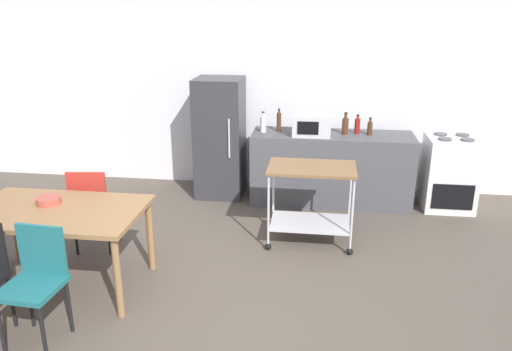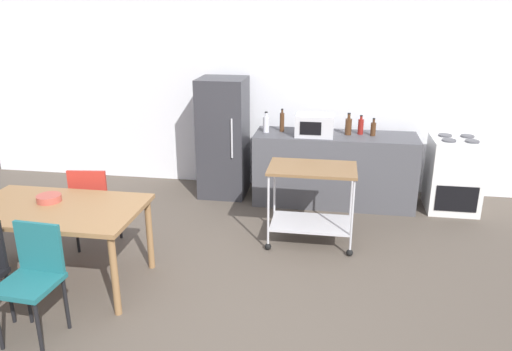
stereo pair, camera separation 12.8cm
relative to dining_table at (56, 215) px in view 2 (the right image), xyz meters
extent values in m
plane|color=brown|center=(1.50, -0.23, -0.67)|extent=(12.00, 12.00, 0.00)
cube|color=white|center=(1.50, 2.97, 0.78)|extent=(8.40, 0.12, 2.90)
cube|color=#4C4C51|center=(2.40, 2.37, -0.22)|extent=(2.00, 0.64, 0.90)
cube|color=olive|center=(0.00, 0.00, 0.06)|extent=(1.50, 0.90, 0.04)
cylinder|color=olive|center=(0.69, -0.39, -0.32)|extent=(0.06, 0.06, 0.71)
cylinder|color=olive|center=(-0.69, 0.39, -0.32)|extent=(0.06, 0.06, 0.71)
cylinder|color=olive|center=(0.69, 0.39, -0.32)|extent=(0.06, 0.06, 0.71)
cube|color=#B72D23|center=(-0.02, 0.76, -0.20)|extent=(0.45, 0.45, 0.04)
cube|color=#B72D23|center=(0.00, 0.58, 0.02)|extent=(0.38, 0.08, 0.40)
cylinder|color=black|center=(0.13, 0.95, -0.45)|extent=(0.03, 0.03, 0.45)
cylinder|color=black|center=(-0.21, 0.91, -0.45)|extent=(0.03, 0.03, 0.45)
cylinder|color=black|center=(0.17, 0.61, -0.45)|extent=(0.03, 0.03, 0.45)
cylinder|color=black|center=(-0.17, 0.57, -0.45)|extent=(0.03, 0.03, 0.45)
cylinder|color=black|center=(-0.09, -0.63, -0.45)|extent=(0.03, 0.03, 0.45)
cube|color=#1E666B|center=(0.21, -0.79, -0.20)|extent=(0.43, 0.43, 0.04)
cube|color=#1E666B|center=(0.22, -0.61, 0.02)|extent=(0.38, 0.05, 0.40)
cylinder|color=black|center=(0.36, -0.97, -0.45)|extent=(0.03, 0.03, 0.45)
cylinder|color=black|center=(0.05, -0.61, -0.45)|extent=(0.03, 0.03, 0.45)
cylinder|color=black|center=(0.39, -0.63, -0.45)|extent=(0.03, 0.03, 0.45)
cube|color=white|center=(3.85, 2.39, -0.22)|extent=(0.60, 0.60, 0.90)
cube|color=black|center=(3.85, 2.09, -0.42)|extent=(0.48, 0.01, 0.32)
cylinder|color=#47474C|center=(3.72, 2.27, 0.24)|extent=(0.16, 0.16, 0.02)
cylinder|color=#47474C|center=(3.98, 2.27, 0.24)|extent=(0.16, 0.16, 0.02)
cylinder|color=#47474C|center=(3.72, 2.51, 0.24)|extent=(0.16, 0.16, 0.02)
cylinder|color=#47474C|center=(3.98, 2.51, 0.24)|extent=(0.16, 0.16, 0.02)
cube|color=#333338|center=(0.95, 2.47, 0.10)|extent=(0.60, 0.60, 1.55)
cylinder|color=silver|center=(1.13, 2.16, 0.18)|extent=(0.02, 0.02, 0.50)
cube|color=brown|center=(2.18, 1.18, 0.16)|extent=(0.90, 0.56, 0.03)
cube|color=silver|center=(2.18, 1.18, -0.45)|extent=(0.83, 0.52, 0.02)
cylinder|color=silver|center=(1.76, 0.93, -0.22)|extent=(0.02, 0.02, 0.76)
sphere|color=black|center=(1.76, 0.93, -0.64)|extent=(0.07, 0.07, 0.07)
cylinder|color=silver|center=(2.60, 0.93, -0.22)|extent=(0.02, 0.02, 0.76)
sphere|color=black|center=(2.60, 0.93, -0.64)|extent=(0.07, 0.07, 0.07)
cylinder|color=silver|center=(1.76, 1.43, -0.22)|extent=(0.02, 0.02, 0.76)
sphere|color=black|center=(1.76, 1.43, -0.64)|extent=(0.07, 0.07, 0.07)
cylinder|color=silver|center=(2.60, 1.43, -0.22)|extent=(0.02, 0.02, 0.76)
sphere|color=black|center=(2.60, 1.43, -0.64)|extent=(0.07, 0.07, 0.07)
cylinder|color=silver|center=(1.53, 2.36, 0.33)|extent=(0.08, 0.08, 0.20)
cylinder|color=silver|center=(1.53, 2.36, 0.45)|extent=(0.03, 0.03, 0.05)
cylinder|color=black|center=(1.53, 2.36, 0.48)|extent=(0.04, 0.04, 0.01)
cylinder|color=#4C2D19|center=(1.72, 2.43, 0.35)|extent=(0.06, 0.06, 0.24)
cylinder|color=#4C2D19|center=(1.72, 2.43, 0.49)|extent=(0.03, 0.03, 0.04)
cylinder|color=black|center=(1.72, 2.43, 0.51)|extent=(0.03, 0.03, 0.01)
cube|color=silver|center=(2.14, 2.28, 0.36)|extent=(0.46, 0.34, 0.26)
cube|color=black|center=(2.10, 2.11, 0.36)|extent=(0.25, 0.01, 0.16)
cylinder|color=#4C2D19|center=(2.54, 2.39, 0.33)|extent=(0.08, 0.08, 0.20)
cylinder|color=#4C2D19|center=(2.54, 2.39, 0.46)|extent=(0.04, 0.04, 0.06)
cylinder|color=black|center=(2.54, 2.39, 0.49)|extent=(0.04, 0.04, 0.01)
cylinder|color=maroon|center=(2.70, 2.45, 0.32)|extent=(0.07, 0.07, 0.19)
cylinder|color=maroon|center=(2.70, 2.45, 0.44)|extent=(0.03, 0.03, 0.04)
cylinder|color=black|center=(2.70, 2.45, 0.46)|extent=(0.03, 0.03, 0.01)
cylinder|color=#4C2D19|center=(2.84, 2.39, 0.31)|extent=(0.06, 0.06, 0.16)
cylinder|color=#4C2D19|center=(2.84, 2.39, 0.41)|extent=(0.03, 0.03, 0.04)
cylinder|color=black|center=(2.84, 2.39, 0.44)|extent=(0.03, 0.03, 0.01)
cylinder|color=#B24C3F|center=(-0.12, 0.11, 0.11)|extent=(0.22, 0.22, 0.06)
camera|label=1|loc=(2.25, -3.70, 1.76)|focal=34.87mm
camera|label=2|loc=(2.38, -3.68, 1.76)|focal=34.87mm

